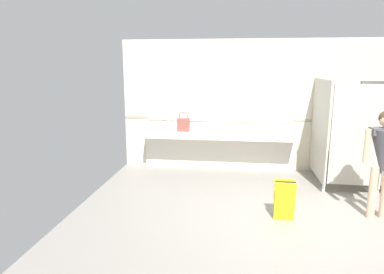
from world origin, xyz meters
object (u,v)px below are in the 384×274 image
Objects in this scene: paper_cup at (273,131)px; wet_floor_sign at (284,200)px; person_standing at (383,152)px; soap_dispenser at (187,124)px; handbag at (183,124)px.

paper_cup is 0.14× the size of wet_floor_sign.
person_standing reaches higher than soap_dispenser.
person_standing is 2.67× the size of wet_floor_sign.
wet_floor_sign is at bearing -168.87° from person_standing.
handbag is at bearing 130.60° from wet_floor_sign.
handbag is 0.67× the size of wet_floor_sign.
paper_cup is at bearing 90.02° from wet_floor_sign.
handbag is 4.76× the size of paper_cup.
handbag reaches higher than paper_cup.
person_standing reaches higher than wet_floor_sign.
person_standing is 3.57m from handbag.
handbag reaches higher than soap_dispenser.
wet_floor_sign is (1.76, -2.05, -0.69)m from handbag.
handbag is at bearing -179.92° from paper_cup.
person_standing reaches higher than handbag.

